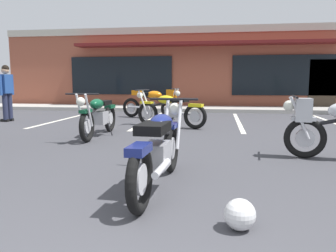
{
  "coord_description": "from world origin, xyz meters",
  "views": [
    {
      "loc": [
        0.78,
        -1.05,
        1.2
      ],
      "look_at": [
        0.05,
        3.72,
        0.55
      ],
      "focal_mm": 35.67,
      "sensor_mm": 36.0,
      "label": 1
    }
  ],
  "objects_px": {
    "motorcycle_red_sportbike": "(99,115)",
    "person_in_shorts_foreground": "(6,90)",
    "motorcycle_green_cafe_racer": "(170,110)",
    "helmet_on_pavement": "(240,214)",
    "motorcycle_foreground_classic": "(159,148)",
    "motorcycle_black_cruiser": "(153,102)"
  },
  "relations": [
    {
      "from": "helmet_on_pavement",
      "to": "motorcycle_foreground_classic",
      "type": "bearing_deg",
      "value": 131.21
    },
    {
      "from": "motorcycle_green_cafe_racer",
      "to": "helmet_on_pavement",
      "type": "xyz_separation_m",
      "value": [
        1.46,
        -5.99,
        -0.33
      ]
    },
    {
      "from": "motorcycle_foreground_classic",
      "to": "person_in_shorts_foreground",
      "type": "height_order",
      "value": "person_in_shorts_foreground"
    },
    {
      "from": "motorcycle_red_sportbike",
      "to": "helmet_on_pavement",
      "type": "height_order",
      "value": "motorcycle_red_sportbike"
    },
    {
      "from": "motorcycle_red_sportbike",
      "to": "person_in_shorts_foreground",
      "type": "bearing_deg",
      "value": 148.85
    },
    {
      "from": "motorcycle_red_sportbike",
      "to": "helmet_on_pavement",
      "type": "xyz_separation_m",
      "value": [
        2.76,
        -4.25,
        -0.33
      ]
    },
    {
      "from": "motorcycle_green_cafe_racer",
      "to": "motorcycle_black_cruiser",
      "type": "bearing_deg",
      "value": 112.97
    },
    {
      "from": "helmet_on_pavement",
      "to": "motorcycle_black_cruiser",
      "type": "bearing_deg",
      "value": 106.11
    },
    {
      "from": "motorcycle_black_cruiser",
      "to": "motorcycle_green_cafe_racer",
      "type": "height_order",
      "value": "same"
    },
    {
      "from": "motorcycle_black_cruiser",
      "to": "person_in_shorts_foreground",
      "type": "distance_m",
      "value": 4.43
    },
    {
      "from": "motorcycle_foreground_classic",
      "to": "helmet_on_pavement",
      "type": "distance_m",
      "value": 1.31
    },
    {
      "from": "person_in_shorts_foreground",
      "to": "motorcycle_foreground_classic",
      "type": "bearing_deg",
      "value": -44.55
    },
    {
      "from": "motorcycle_black_cruiser",
      "to": "motorcycle_red_sportbike",
      "type": "bearing_deg",
      "value": -96.99
    },
    {
      "from": "motorcycle_green_cafe_racer",
      "to": "helmet_on_pavement",
      "type": "relative_size",
      "value": 7.69
    },
    {
      "from": "motorcycle_red_sportbike",
      "to": "helmet_on_pavement",
      "type": "relative_size",
      "value": 8.1
    },
    {
      "from": "motorcycle_green_cafe_racer",
      "to": "helmet_on_pavement",
      "type": "bearing_deg",
      "value": -76.29
    },
    {
      "from": "motorcycle_black_cruiser",
      "to": "person_in_shorts_foreground",
      "type": "xyz_separation_m",
      "value": [
        -4.14,
        -1.5,
        0.42
      ]
    },
    {
      "from": "motorcycle_green_cafe_racer",
      "to": "person_in_shorts_foreground",
      "type": "relative_size",
      "value": 1.19
    },
    {
      "from": "motorcycle_foreground_classic",
      "to": "motorcycle_red_sportbike",
      "type": "xyz_separation_m",
      "value": [
        -1.92,
        3.29,
        0.0
      ]
    },
    {
      "from": "motorcycle_foreground_classic",
      "to": "motorcycle_black_cruiser",
      "type": "distance_m",
      "value": 7.17
    },
    {
      "from": "person_in_shorts_foreground",
      "to": "helmet_on_pavement",
      "type": "bearing_deg",
      "value": -45.14
    },
    {
      "from": "motorcycle_red_sportbike",
      "to": "motorcycle_foreground_classic",
      "type": "bearing_deg",
      "value": -59.71
    }
  ]
}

